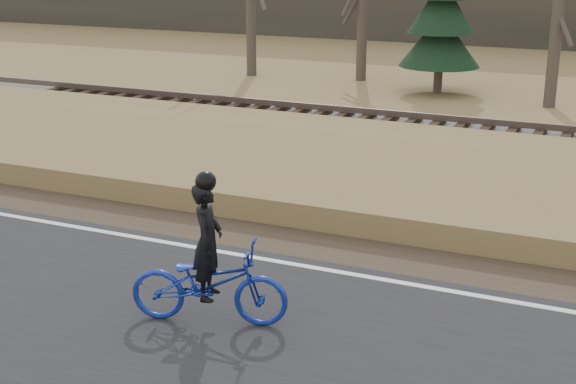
% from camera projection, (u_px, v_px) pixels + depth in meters
% --- Properties ---
extents(cyclist, '(2.15, 1.23, 2.02)m').
position_uv_depth(cyclist, '(209.00, 276.00, 10.15)').
color(cyclist, navy).
rests_on(cyclist, road).
extents(bare_tree_near_left, '(0.36, 0.36, 6.06)m').
position_uv_depth(bare_tree_near_left, '(559.00, 3.00, 22.98)').
color(bare_tree_near_left, '#494135').
rests_on(bare_tree_near_left, ground).
extents(conifer, '(2.60, 2.60, 5.72)m').
position_uv_depth(conifer, '(442.00, 8.00, 25.33)').
color(conifer, '#494135').
rests_on(conifer, ground).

